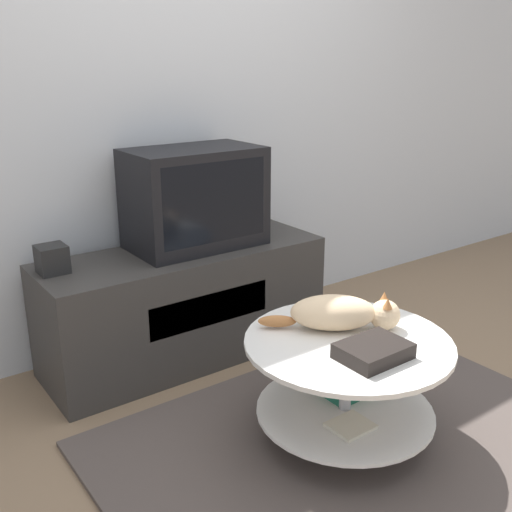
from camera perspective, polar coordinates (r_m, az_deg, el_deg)
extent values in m
plane|color=#7F664C|center=(2.40, 9.01, -17.28)|extent=(12.00, 12.00, 0.00)
cube|color=silver|center=(3.01, -8.23, 16.51)|extent=(8.00, 0.05, 2.60)
cube|color=#4C423D|center=(2.39, 9.02, -17.09)|extent=(1.81, 1.28, 0.02)
cube|color=#33302D|center=(2.89, -6.75, -4.56)|extent=(1.35, 0.47, 0.54)
cube|color=black|center=(2.68, -4.36, -5.07)|extent=(0.61, 0.01, 0.15)
cube|color=black|center=(2.81, -5.88, 5.53)|extent=(0.61, 0.37, 0.46)
cube|color=black|center=(2.66, -3.90, 5.10)|extent=(0.53, 0.01, 0.36)
cube|color=black|center=(2.61, -18.85, -0.29)|extent=(0.12, 0.12, 0.12)
cylinder|color=#B2B2B7|center=(2.39, 8.30, -16.58)|extent=(0.31, 0.31, 0.01)
cylinder|color=#B7B7BC|center=(2.29, 8.52, -12.70)|extent=(0.04, 0.04, 0.39)
cylinder|color=silver|center=(2.33, 8.43, -14.29)|extent=(0.66, 0.66, 0.01)
cylinder|color=silver|center=(2.19, 8.77, -8.11)|extent=(0.75, 0.75, 0.02)
cube|color=#1E664C|center=(2.41, 8.69, -12.36)|extent=(0.20, 0.15, 0.04)
cube|color=beige|center=(2.22, 9.00, -15.67)|extent=(0.15, 0.13, 0.01)
cube|color=black|center=(2.07, 11.11, -8.86)|extent=(0.23, 0.17, 0.05)
ellipsoid|color=beige|center=(2.24, 7.38, -5.36)|extent=(0.35, 0.32, 0.13)
sphere|color=beige|center=(2.27, 12.17, -5.50)|extent=(0.11, 0.11, 0.11)
cone|color=#B2703D|center=(2.28, 12.12, -3.81)|extent=(0.04, 0.04, 0.04)
cone|color=#B2703D|center=(2.22, 12.43, -4.42)|extent=(0.04, 0.04, 0.04)
ellipsoid|color=#B2703D|center=(2.24, 2.03, -6.23)|extent=(0.14, 0.12, 0.05)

